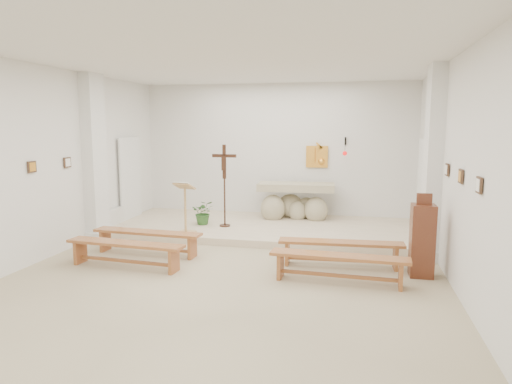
% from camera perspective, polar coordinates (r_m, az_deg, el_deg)
% --- Properties ---
extents(ground, '(7.00, 10.00, 0.00)m').
position_cam_1_polar(ground, '(7.37, -4.29, -10.96)').
color(ground, '#C2B28C').
rests_on(ground, ground).
extents(wall_left, '(0.02, 10.00, 3.50)m').
position_cam_1_polar(wall_left, '(8.67, -27.16, 2.90)').
color(wall_left, silver).
rests_on(wall_left, ground).
extents(wall_right, '(0.02, 10.00, 3.50)m').
position_cam_1_polar(wall_right, '(6.86, 24.74, 1.87)').
color(wall_right, silver).
rests_on(wall_right, ground).
extents(wall_back, '(7.00, 0.02, 3.50)m').
position_cam_1_polar(wall_back, '(11.84, 2.56, 5.00)').
color(wall_back, silver).
rests_on(wall_back, ground).
extents(ceiling, '(7.00, 10.00, 0.02)m').
position_cam_1_polar(ceiling, '(7.04, -4.61, 16.95)').
color(ceiling, silver).
rests_on(ceiling, wall_back).
extents(sanctuary_platform, '(6.98, 3.00, 0.15)m').
position_cam_1_polar(sanctuary_platform, '(10.62, 1.12, -4.51)').
color(sanctuary_platform, beige).
rests_on(sanctuary_platform, ground).
extents(pilaster_left, '(0.26, 0.55, 3.50)m').
position_cam_1_polar(pilaster_left, '(10.22, -19.51, 4.01)').
color(pilaster_left, white).
rests_on(pilaster_left, ground).
extents(pilaster_right, '(0.26, 0.55, 3.50)m').
position_cam_1_polar(pilaster_right, '(8.79, 21.23, 3.31)').
color(pilaster_right, white).
rests_on(pilaster_right, ground).
extents(gold_wall_relief, '(0.55, 0.04, 0.55)m').
position_cam_1_polar(gold_wall_relief, '(11.69, 7.62, 4.40)').
color(gold_wall_relief, gold).
rests_on(gold_wall_relief, wall_back).
extents(sanctuary_lamp, '(0.11, 0.36, 0.44)m').
position_cam_1_polar(sanctuary_lamp, '(11.39, 11.06, 5.02)').
color(sanctuary_lamp, black).
rests_on(sanctuary_lamp, wall_back).
extents(station_frame_left_mid, '(0.03, 0.20, 0.20)m').
position_cam_1_polar(station_frame_left_mid, '(8.81, -26.22, 2.84)').
color(station_frame_left_mid, '#462F1F').
rests_on(station_frame_left_mid, wall_left).
extents(station_frame_left_rear, '(0.03, 0.20, 0.20)m').
position_cam_1_polar(station_frame_left_rear, '(9.61, -22.52, 3.44)').
color(station_frame_left_rear, '#462F1F').
rests_on(station_frame_left_rear, wall_left).
extents(station_frame_right_front, '(0.03, 0.20, 0.20)m').
position_cam_1_polar(station_frame_right_front, '(6.08, 26.12, 0.78)').
color(station_frame_right_front, '#462F1F').
rests_on(station_frame_right_front, wall_right).
extents(station_frame_right_mid, '(0.03, 0.20, 0.20)m').
position_cam_1_polar(station_frame_right_mid, '(7.05, 24.22, 1.81)').
color(station_frame_right_mid, '#462F1F').
rests_on(station_frame_right_mid, wall_right).
extents(station_frame_right_rear, '(0.03, 0.20, 0.20)m').
position_cam_1_polar(station_frame_right_rear, '(8.03, 22.78, 2.59)').
color(station_frame_right_rear, '#462F1F').
rests_on(station_frame_right_rear, wall_right).
extents(radiator_left, '(0.10, 0.85, 0.52)m').
position_cam_1_polar(radiator_left, '(11.04, -17.50, -3.37)').
color(radiator_left, silver).
rests_on(radiator_left, ground).
extents(radiator_right, '(0.10, 0.85, 0.52)m').
position_cam_1_polar(radiator_right, '(9.71, 20.50, -5.08)').
color(radiator_right, silver).
rests_on(radiator_right, ground).
extents(altar, '(1.90, 0.89, 0.96)m').
position_cam_1_polar(altar, '(11.31, 4.89, -1.45)').
color(altar, '#B3AA89').
rests_on(altar, sanctuary_platform).
extents(lectern, '(0.45, 0.40, 1.13)m').
position_cam_1_polar(lectern, '(9.76, -8.88, -1.97)').
color(lectern, tan).
rests_on(lectern, sanctuary_platform).
extents(crucifix_stand, '(0.56, 0.24, 1.86)m').
position_cam_1_polar(crucifix_stand, '(10.30, -3.98, 1.57)').
color(crucifix_stand, '#361F11').
rests_on(crucifix_stand, sanctuary_platform).
extents(potted_plant, '(0.62, 0.57, 0.57)m').
position_cam_1_polar(potted_plant, '(10.67, -6.58, -2.54)').
color(potted_plant, '#2E5F26').
rests_on(potted_plant, sanctuary_platform).
extents(donation_pedestal, '(0.37, 0.37, 1.36)m').
position_cam_1_polar(donation_pedestal, '(7.85, 20.05, -5.66)').
color(donation_pedestal, brown).
rests_on(donation_pedestal, ground).
extents(bench_left_front, '(2.15, 0.47, 0.45)m').
position_cam_1_polar(bench_left_front, '(8.93, -13.43, -5.47)').
color(bench_left_front, '#A75830').
rests_on(bench_left_front, ground).
extents(bench_right_front, '(2.15, 0.45, 0.45)m').
position_cam_1_polar(bench_right_front, '(8.07, 10.53, -6.85)').
color(bench_right_front, '#A75830').
rests_on(bench_right_front, ground).
extents(bench_left_second, '(2.16, 0.51, 0.45)m').
position_cam_1_polar(bench_left_second, '(8.19, -16.03, -6.81)').
color(bench_left_second, '#A75830').
rests_on(bench_left_second, ground).
extents(bench_right_second, '(2.15, 0.45, 0.45)m').
position_cam_1_polar(bench_right_second, '(7.25, 10.30, -8.59)').
color(bench_right_second, '#A75830').
rests_on(bench_right_second, ground).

